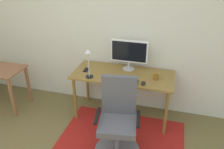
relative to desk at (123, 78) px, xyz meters
name	(u,v)px	position (x,y,z in m)	size (l,w,h in m)	color
wall_back	(118,30)	(-0.19, 0.40, 0.62)	(6.00, 0.10, 2.60)	beige
area_rug	(119,146)	(0.12, -0.69, -0.67)	(1.72, 1.49, 0.01)	maroon
desk	(123,78)	(0.00, 0.00, 0.00)	(1.49, 0.66, 0.75)	olive
monitor	(129,52)	(0.04, 0.19, 0.35)	(0.56, 0.18, 0.46)	#B2B2B7
keyboard	(123,81)	(0.05, -0.23, 0.08)	(0.43, 0.13, 0.02)	black
computer_mouse	(143,83)	(0.34, -0.23, 0.09)	(0.06, 0.10, 0.03)	black
coffee_cup	(156,76)	(0.48, -0.04, 0.13)	(0.08, 0.08, 0.10)	brown
cell_phone	(86,70)	(-0.57, -0.03, 0.08)	(0.07, 0.14, 0.01)	black
desk_lamp	(88,58)	(-0.45, -0.23, 0.38)	(0.11, 0.11, 0.44)	black
office_chair	(118,126)	(0.11, -0.74, -0.29)	(0.59, 0.59, 1.03)	slate
side_table	(0,75)	(-2.00, -0.26, -0.09)	(0.78, 0.52, 0.70)	brown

